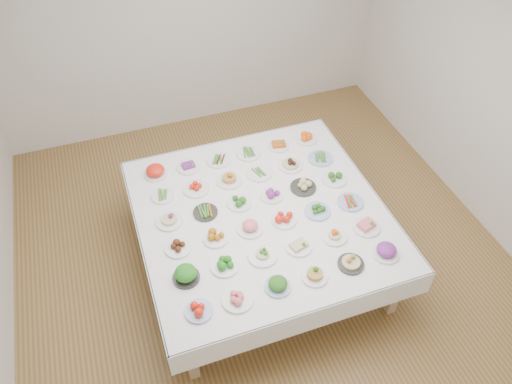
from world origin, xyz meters
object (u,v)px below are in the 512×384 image
object	(u,v)px
dish_0	(198,309)
display_table	(261,217)
dish_18	(169,218)
dish_35	(306,137)

from	to	relation	value
dish_0	display_table	bearing A→B (deg)	45.55
dish_18	dish_35	xyz separation A→B (m)	(1.69, 0.69, -0.02)
display_table	dish_0	xyz separation A→B (m)	(-0.84, -0.85, 0.11)
display_table	dish_0	distance (m)	1.20
display_table	dish_0	size ratio (longest dim) A/B	10.37
dish_18	dish_35	bearing A→B (deg)	22.27
dish_0	dish_35	size ratio (longest dim) A/B	0.95
dish_0	dish_18	size ratio (longest dim) A/B	0.88
display_table	dish_18	size ratio (longest dim) A/B	9.16
display_table	dish_35	bearing A→B (deg)	45.61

